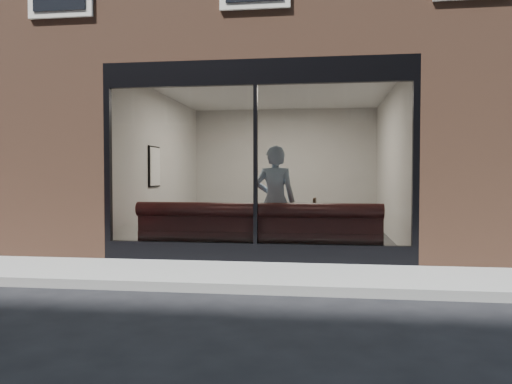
# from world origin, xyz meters

# --- Properties ---
(ground) EXTENTS (120.00, 120.00, 0.00)m
(ground) POSITION_xyz_m (0.00, 0.00, 0.00)
(ground) COLOR black
(ground) RESTS_ON ground
(sidewalk_near) EXTENTS (40.00, 2.00, 0.01)m
(sidewalk_near) POSITION_xyz_m (0.00, 1.00, 0.01)
(sidewalk_near) COLOR gray
(sidewalk_near) RESTS_ON ground
(kerb_near) EXTENTS (40.00, 0.10, 0.12)m
(kerb_near) POSITION_xyz_m (0.00, -0.05, 0.06)
(kerb_near) COLOR gray
(kerb_near) RESTS_ON ground
(host_building_pier_left) EXTENTS (2.50, 12.00, 3.20)m
(host_building_pier_left) POSITION_xyz_m (-3.75, 8.00, 1.60)
(host_building_pier_left) COLOR brown
(host_building_pier_left) RESTS_ON ground
(host_building_pier_right) EXTENTS (2.50, 12.00, 3.20)m
(host_building_pier_right) POSITION_xyz_m (3.75, 8.00, 1.60)
(host_building_pier_right) COLOR brown
(host_building_pier_right) RESTS_ON ground
(host_building_backfill) EXTENTS (5.00, 6.00, 3.20)m
(host_building_backfill) POSITION_xyz_m (0.00, 11.00, 1.60)
(host_building_backfill) COLOR brown
(host_building_backfill) RESTS_ON ground
(cafe_floor) EXTENTS (6.00, 6.00, 0.00)m
(cafe_floor) POSITION_xyz_m (0.00, 5.00, 0.02)
(cafe_floor) COLOR #2D2D30
(cafe_floor) RESTS_ON ground
(cafe_ceiling) EXTENTS (6.00, 6.00, 0.00)m
(cafe_ceiling) POSITION_xyz_m (0.00, 5.00, 3.19)
(cafe_ceiling) COLOR white
(cafe_ceiling) RESTS_ON host_building_upper
(cafe_wall_back) EXTENTS (5.00, 0.00, 5.00)m
(cafe_wall_back) POSITION_xyz_m (0.00, 7.99, 1.60)
(cafe_wall_back) COLOR #BCB9B3
(cafe_wall_back) RESTS_ON ground
(cafe_wall_left) EXTENTS (0.00, 6.00, 6.00)m
(cafe_wall_left) POSITION_xyz_m (-2.49, 5.00, 1.60)
(cafe_wall_left) COLOR #BCB9B3
(cafe_wall_left) RESTS_ON ground
(cafe_wall_right) EXTENTS (0.00, 6.00, 6.00)m
(cafe_wall_right) POSITION_xyz_m (2.49, 5.00, 1.60)
(cafe_wall_right) COLOR #BCB9B3
(cafe_wall_right) RESTS_ON ground
(storefront_kick) EXTENTS (5.00, 0.10, 0.30)m
(storefront_kick) POSITION_xyz_m (0.00, 2.05, 0.15)
(storefront_kick) COLOR black
(storefront_kick) RESTS_ON ground
(storefront_header) EXTENTS (5.00, 0.10, 0.40)m
(storefront_header) POSITION_xyz_m (0.00, 2.05, 3.00)
(storefront_header) COLOR black
(storefront_header) RESTS_ON host_building_upper
(storefront_mullion) EXTENTS (0.06, 0.10, 2.50)m
(storefront_mullion) POSITION_xyz_m (0.00, 2.05, 1.55)
(storefront_mullion) COLOR black
(storefront_mullion) RESTS_ON storefront_kick
(storefront_glass) EXTENTS (4.80, 0.00, 4.80)m
(storefront_glass) POSITION_xyz_m (0.00, 2.02, 1.55)
(storefront_glass) COLOR white
(storefront_glass) RESTS_ON storefront_kick
(banquette) EXTENTS (4.00, 0.55, 0.45)m
(banquette) POSITION_xyz_m (0.00, 2.45, 0.23)
(banquette) COLOR black
(banquette) RESTS_ON cafe_floor
(person) EXTENTS (0.71, 0.49, 1.88)m
(person) POSITION_xyz_m (0.25, 2.73, 0.94)
(person) COLOR #A6C5E3
(person) RESTS_ON cafe_floor
(cafe_table_left) EXTENTS (0.82, 0.82, 0.04)m
(cafe_table_left) POSITION_xyz_m (-1.14, 3.37, 0.74)
(cafe_table_left) COLOR #2F2012
(cafe_table_left) RESTS_ON cafe_floor
(cafe_table_right) EXTENTS (0.85, 0.85, 0.04)m
(cafe_table_right) POSITION_xyz_m (0.81, 3.00, 0.74)
(cafe_table_right) COLOR #2F2012
(cafe_table_right) RESTS_ON cafe_floor
(cafe_chair_right) EXTENTS (0.44, 0.44, 0.04)m
(cafe_chair_right) POSITION_xyz_m (0.71, 3.72, 0.24)
(cafe_chair_right) COLOR #2F2012
(cafe_chair_right) RESTS_ON cafe_floor
(wall_poster) EXTENTS (0.02, 0.60, 0.80)m
(wall_poster) POSITION_xyz_m (-2.45, 4.36, 1.56)
(wall_poster) COLOR white
(wall_poster) RESTS_ON cafe_wall_left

